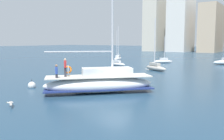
% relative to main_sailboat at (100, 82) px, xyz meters
% --- Properties ---
extents(ground_plane, '(400.00, 400.00, 0.00)m').
position_rel_main_sailboat_xyz_m(ground_plane, '(1.47, 0.25, -0.91)').
color(ground_plane, navy).
extents(main_sailboat, '(8.36, 8.60, 13.29)m').
position_rel_main_sailboat_xyz_m(main_sailboat, '(0.00, 0.00, 0.00)').
color(main_sailboat, silver).
rests_on(main_sailboat, ground).
extents(moored_sloop_far, '(3.10, 5.43, 7.95)m').
position_rel_main_sailboat_xyz_m(moored_sloop_far, '(-18.55, 30.79, -0.34)').
color(moored_sloop_far, silver).
rests_on(moored_sloop_far, ground).
extents(moored_catamaran, '(3.61, 3.38, 5.47)m').
position_rel_main_sailboat_xyz_m(moored_catamaran, '(-7.24, 30.62, -0.46)').
color(moored_catamaran, white).
rests_on(moored_catamaran, ground).
extents(moored_cutter_left, '(3.98, 2.03, 6.55)m').
position_rel_main_sailboat_xyz_m(moored_cutter_left, '(-11.73, 20.45, -0.44)').
color(moored_cutter_left, silver).
rests_on(moored_cutter_left, ground).
extents(moored_ketch_distant, '(4.72, 3.22, 7.95)m').
position_rel_main_sailboat_xyz_m(moored_ketch_distant, '(-2.94, 17.80, -0.37)').
color(moored_ketch_distant, '#B7B2A8').
rests_on(moored_ketch_distant, ground).
extents(seagull, '(1.10, 0.75, 0.18)m').
position_rel_main_sailboat_xyz_m(seagull, '(-2.06, -7.33, -0.60)').
color(seagull, silver).
rests_on(seagull, ground).
extents(mooring_buoy, '(0.74, 0.74, 0.97)m').
position_rel_main_sailboat_xyz_m(mooring_buoy, '(-6.77, -2.05, -0.69)').
color(mooring_buoy, silver).
rests_on(mooring_buoy, ground).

